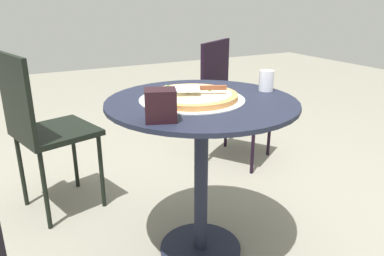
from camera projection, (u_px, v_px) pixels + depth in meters
ground_plane at (200, 249)px, 1.80m from camera, size 10.00×10.00×0.00m
patio_table at (201, 141)px, 1.61m from camera, size 0.81×0.81×0.75m
pizza_on_tray at (192, 96)px, 1.55m from camera, size 0.44×0.44×0.05m
pizza_server at (201, 89)px, 1.52m from camera, size 0.13×0.21×0.02m
drinking_cup at (266, 81)px, 1.69m from camera, size 0.07×0.07×0.09m
napkin_dispenser at (160, 105)px, 1.27m from camera, size 0.12×0.13×0.11m
patio_chair_near at (230, 93)px, 2.68m from camera, size 0.58×0.58×0.86m
patio_chair_far at (41, 123)px, 1.96m from camera, size 0.47×0.47×0.90m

